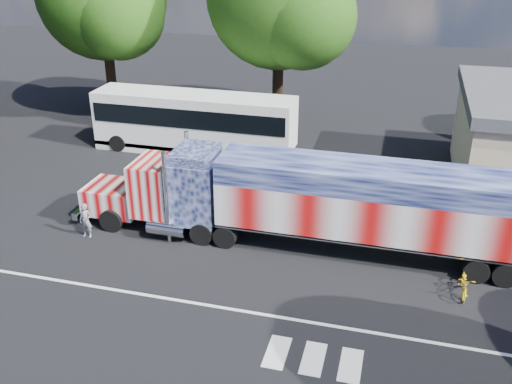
% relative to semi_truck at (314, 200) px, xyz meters
% --- Properties ---
extents(ground, '(100.00, 100.00, 0.00)m').
position_rel_semi_truck_xyz_m(ground, '(-2.73, -2.25, -2.19)').
color(ground, black).
extents(lane_markings, '(30.00, 2.67, 0.01)m').
position_rel_semi_truck_xyz_m(lane_markings, '(-1.02, -6.02, -2.18)').
color(lane_markings, silver).
rests_on(lane_markings, ground).
extents(semi_truck, '(19.93, 3.15, 4.25)m').
position_rel_semi_truck_xyz_m(semi_truck, '(0.00, 0.00, 0.00)').
color(semi_truck, black).
rests_on(semi_truck, ground).
extents(coach_bus, '(12.25, 2.85, 3.56)m').
position_rel_semi_truck_xyz_m(coach_bus, '(-8.91, 9.45, -0.34)').
color(coach_bus, white).
rests_on(coach_bus, ground).
extents(woman, '(0.58, 0.38, 1.59)m').
position_rel_semi_truck_xyz_m(woman, '(-9.86, -1.80, -1.39)').
color(woman, slate).
rests_on(woman, ground).
extents(bicycle, '(0.62, 1.69, 0.88)m').
position_rel_semi_truck_xyz_m(bicycle, '(6.14, -2.03, -1.75)').
color(bicycle, gold).
rests_on(bicycle, ground).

